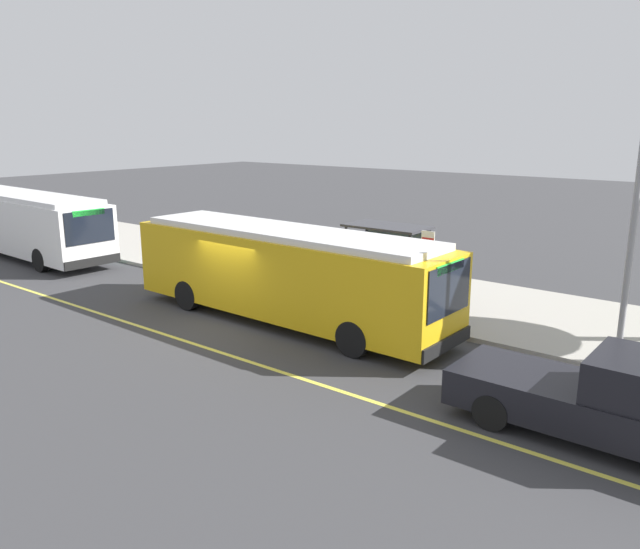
{
  "coord_description": "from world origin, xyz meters",
  "views": [
    {
      "loc": [
        13.78,
        -13.06,
        6.08
      ],
      "look_at": [
        2.16,
        1.64,
        1.52
      ],
      "focal_mm": 34.99,
      "sensor_mm": 36.0,
      "label": 1
    }
  ],
  "objects_px": {
    "transit_bus_main": "(286,271)",
    "route_sign_post": "(427,263)",
    "transit_bus_second": "(27,222)",
    "pickup_truck": "(603,400)",
    "pedestrian_commuter": "(440,283)",
    "waiting_bench": "(386,280)"
  },
  "relations": [
    {
      "from": "transit_bus_main",
      "to": "pedestrian_commuter",
      "type": "relative_size",
      "value": 6.71
    },
    {
      "from": "transit_bus_second",
      "to": "pickup_truck",
      "type": "xyz_separation_m",
      "value": [
        25.79,
        -1.83,
        -0.76
      ]
    },
    {
      "from": "waiting_bench",
      "to": "pedestrian_commuter",
      "type": "xyz_separation_m",
      "value": [
        2.58,
        -0.89,
        0.48
      ]
    },
    {
      "from": "transit_bus_main",
      "to": "waiting_bench",
      "type": "relative_size",
      "value": 7.09
    },
    {
      "from": "transit_bus_second",
      "to": "pedestrian_commuter",
      "type": "height_order",
      "value": "transit_bus_second"
    },
    {
      "from": "waiting_bench",
      "to": "pedestrian_commuter",
      "type": "distance_m",
      "value": 2.77
    },
    {
      "from": "waiting_bench",
      "to": "route_sign_post",
      "type": "xyz_separation_m",
      "value": [
        2.63,
        -1.9,
        1.32
      ]
    },
    {
      "from": "pedestrian_commuter",
      "to": "pickup_truck",
      "type": "bearing_deg",
      "value": -40.22
    },
    {
      "from": "route_sign_post",
      "to": "pickup_truck",
      "type": "bearing_deg",
      "value": -34.68
    },
    {
      "from": "route_sign_post",
      "to": "pedestrian_commuter",
      "type": "height_order",
      "value": "route_sign_post"
    },
    {
      "from": "transit_bus_main",
      "to": "transit_bus_second",
      "type": "height_order",
      "value": "same"
    },
    {
      "from": "waiting_bench",
      "to": "route_sign_post",
      "type": "relative_size",
      "value": 0.57
    },
    {
      "from": "transit_bus_main",
      "to": "pickup_truck",
      "type": "distance_m",
      "value": 10.08
    },
    {
      "from": "pickup_truck",
      "to": "route_sign_post",
      "type": "height_order",
      "value": "route_sign_post"
    },
    {
      "from": "transit_bus_main",
      "to": "route_sign_post",
      "type": "bearing_deg",
      "value": 34.45
    },
    {
      "from": "transit_bus_main",
      "to": "waiting_bench",
      "type": "bearing_deg",
      "value": 77.72
    },
    {
      "from": "route_sign_post",
      "to": "waiting_bench",
      "type": "bearing_deg",
      "value": 144.22
    },
    {
      "from": "transit_bus_second",
      "to": "pedestrian_commuter",
      "type": "xyz_separation_m",
      "value": [
        19.45,
        3.53,
        -0.5
      ]
    },
    {
      "from": "transit_bus_main",
      "to": "waiting_bench",
      "type": "xyz_separation_m",
      "value": [
        0.95,
        4.35,
        -0.98
      ]
    },
    {
      "from": "transit_bus_main",
      "to": "transit_bus_second",
      "type": "bearing_deg",
      "value": -179.77
    },
    {
      "from": "transit_bus_second",
      "to": "pickup_truck",
      "type": "height_order",
      "value": "transit_bus_second"
    },
    {
      "from": "transit_bus_main",
      "to": "route_sign_post",
      "type": "relative_size",
      "value": 4.05
    }
  ]
}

